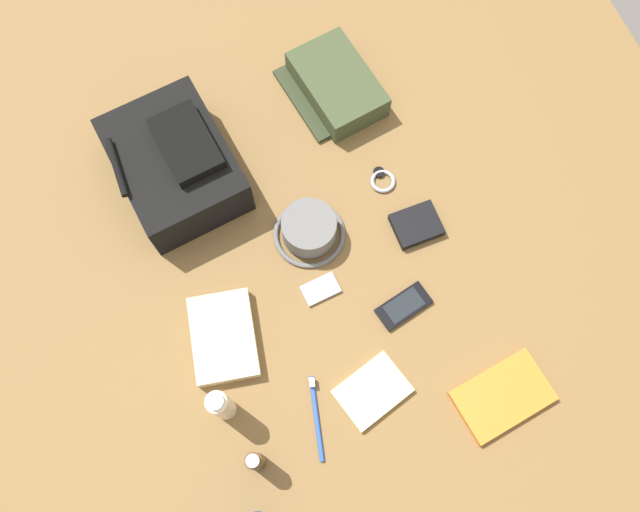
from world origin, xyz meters
TOP-DOWN VIEW (x-y plane):
  - ground_plane at (0.00, 0.00)m, footprint 2.64×2.02m
  - backpack at (0.33, 0.24)m, footprint 0.36×0.30m
  - toiletry_pouch at (0.41, -0.20)m, footprint 0.27×0.24m
  - bucket_hat at (0.07, -0.00)m, footprint 0.17×0.17m
  - cologne_bottle at (-0.38, 0.29)m, footprint 0.04×0.04m
  - lotion_bottle at (-0.25, 0.31)m, footprint 0.05×0.05m
  - paperback_novel at (-0.44, -0.26)m, footprint 0.16×0.22m
  - cell_phone at (-0.17, -0.14)m, footprint 0.09×0.14m
  - media_player at (-0.07, 0.02)m, footprint 0.06×0.09m
  - wristwatch at (0.14, -0.22)m, footprint 0.07×0.06m
  - toothbrush at (-0.33, 0.13)m, footprint 0.18×0.05m
  - wallet at (0.00, -0.25)m, footprint 0.09×0.11m
  - notepad at (-0.33, 0.00)m, footprint 0.15×0.18m
  - folded_towel at (-0.10, 0.27)m, footprint 0.22×0.17m

SIDE VIEW (x-z plane):
  - ground_plane at x=0.00m, z-range -0.02..0.00m
  - media_player at x=-0.07m, z-range 0.00..0.01m
  - wristwatch at x=0.14m, z-range 0.00..0.01m
  - cell_phone at x=-0.17m, z-range 0.00..0.01m
  - toothbrush at x=-0.33m, z-range 0.00..0.02m
  - notepad at x=-0.33m, z-range 0.00..0.02m
  - paperback_novel at x=-0.44m, z-range 0.00..0.02m
  - wallet at x=0.00m, z-range 0.00..0.02m
  - folded_towel at x=-0.10m, z-range 0.00..0.04m
  - bucket_hat at x=0.07m, z-range 0.00..0.07m
  - toiletry_pouch at x=0.41m, z-range 0.00..0.07m
  - cologne_bottle at x=-0.38m, z-range 0.00..0.13m
  - backpack at x=0.33m, z-range -0.01..0.15m
  - lotion_bottle at x=-0.25m, z-range 0.00..0.17m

